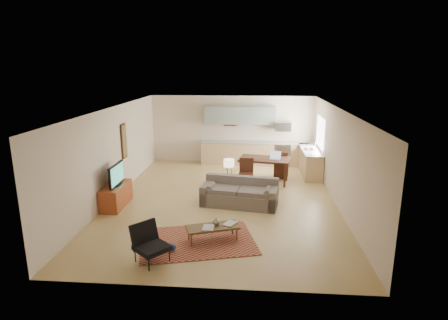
# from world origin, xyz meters

# --- Properties ---
(room) EXTENTS (9.00, 9.00, 9.00)m
(room) POSITION_xyz_m (0.00, 0.00, 1.35)
(room) COLOR tan
(room) RESTS_ON ground
(kitchen_counter_back) EXTENTS (4.26, 0.64, 0.92)m
(kitchen_counter_back) POSITION_xyz_m (0.90, 4.18, 0.46)
(kitchen_counter_back) COLOR tan
(kitchen_counter_back) RESTS_ON ground
(kitchen_counter_right) EXTENTS (0.64, 2.26, 0.92)m
(kitchen_counter_right) POSITION_xyz_m (2.93, 3.00, 0.46)
(kitchen_counter_right) COLOR tan
(kitchen_counter_right) RESTS_ON ground
(kitchen_range) EXTENTS (0.62, 0.62, 0.90)m
(kitchen_range) POSITION_xyz_m (2.00, 4.18, 0.45)
(kitchen_range) COLOR #A5A8AD
(kitchen_range) RESTS_ON ground
(kitchen_microwave) EXTENTS (0.62, 0.40, 0.35)m
(kitchen_microwave) POSITION_xyz_m (2.00, 4.20, 1.55)
(kitchen_microwave) COLOR #A5A8AD
(kitchen_microwave) RESTS_ON room
(upper_cabinets) EXTENTS (2.80, 0.34, 0.70)m
(upper_cabinets) POSITION_xyz_m (0.30, 4.33, 1.95)
(upper_cabinets) COLOR gray
(upper_cabinets) RESTS_ON room
(window_right) EXTENTS (0.02, 1.40, 1.05)m
(window_right) POSITION_xyz_m (3.23, 3.00, 1.55)
(window_right) COLOR white
(window_right) RESTS_ON room
(wall_art_left) EXTENTS (0.06, 0.42, 1.10)m
(wall_art_left) POSITION_xyz_m (-3.21, 0.90, 1.55)
(wall_art_left) COLOR olive
(wall_art_left) RESTS_ON room
(triptych) EXTENTS (1.70, 0.04, 0.50)m
(triptych) POSITION_xyz_m (-0.10, 4.47, 1.75)
(triptych) COLOR #F4EDC4
(triptych) RESTS_ON room
(rug) EXTENTS (2.89, 2.34, 0.02)m
(rug) POSITION_xyz_m (-0.36, -2.70, 0.01)
(rug) COLOR maroon
(rug) RESTS_ON floor
(sofa) EXTENTS (2.35, 1.31, 0.77)m
(sofa) POSITION_xyz_m (0.49, -0.36, 0.39)
(sofa) COLOR #655A52
(sofa) RESTS_ON floor
(coffee_table) EXTENTS (1.28, 0.85, 0.36)m
(coffee_table) POSITION_xyz_m (-0.02, -2.63, 0.18)
(coffee_table) COLOR #4E381B
(coffee_table) RESTS_ON floor
(book_a) EXTENTS (0.25, 0.34, 0.03)m
(book_a) POSITION_xyz_m (-0.23, -2.76, 0.37)
(book_a) COLOR maroon
(book_a) RESTS_ON coffee_table
(book_b) EXTENTS (0.50, 0.51, 0.02)m
(book_b) POSITION_xyz_m (0.25, -2.43, 0.37)
(book_b) COLOR navy
(book_b) RESTS_ON coffee_table
(vase) EXTENTS (0.19, 0.19, 0.17)m
(vase) POSITION_xyz_m (0.05, -2.56, 0.44)
(vase) COLOR black
(vase) RESTS_ON coffee_table
(armchair) EXTENTS (0.97, 0.97, 0.79)m
(armchair) POSITION_xyz_m (-1.14, -3.67, 0.39)
(armchair) COLOR black
(armchair) RESTS_ON floor
(tv_credenza) EXTENTS (0.51, 1.33, 0.62)m
(tv_credenza) POSITION_xyz_m (-2.97, -0.69, 0.31)
(tv_credenza) COLOR brown
(tv_credenza) RESTS_ON floor
(tv) EXTENTS (0.10, 1.03, 0.62)m
(tv) POSITION_xyz_m (-2.92, -0.69, 0.92)
(tv) COLOR black
(tv) RESTS_ON tv_credenza
(console_table) EXTENTS (0.61, 0.46, 0.65)m
(console_table) POSITION_xyz_m (0.14, 0.40, 0.32)
(console_table) COLOR #351910
(console_table) RESTS_ON floor
(table_lamp) EXTENTS (0.32, 0.32, 0.52)m
(table_lamp) POSITION_xyz_m (0.14, 0.40, 0.91)
(table_lamp) COLOR beige
(table_lamp) RESTS_ON console_table
(dining_table) EXTENTS (1.80, 1.22, 0.84)m
(dining_table) POSITION_xyz_m (1.25, 1.84, 0.42)
(dining_table) COLOR #351910
(dining_table) RESTS_ON floor
(dining_chair_near) EXTENTS (0.49, 0.51, 0.95)m
(dining_chair_near) POSITION_xyz_m (0.63, 1.22, 0.48)
(dining_chair_near) COLOR #351910
(dining_chair_near) RESTS_ON floor
(dining_chair_far) EXTENTS (0.55, 0.57, 0.98)m
(dining_chair_far) POSITION_xyz_m (1.86, 2.47, 0.49)
(dining_chair_far) COLOR #351910
(dining_chair_far) RESTS_ON floor
(laptop) EXTENTS (0.41, 0.34, 0.27)m
(laptop) POSITION_xyz_m (1.58, 1.73, 0.97)
(laptop) COLOR #A5A8AD
(laptop) RESTS_ON dining_table
(soap_bottle) EXTENTS (0.11, 0.11, 0.19)m
(soap_bottle) POSITION_xyz_m (2.83, 2.90, 1.02)
(soap_bottle) COLOR #F4EDC4
(soap_bottle) RESTS_ON kitchen_counter_right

